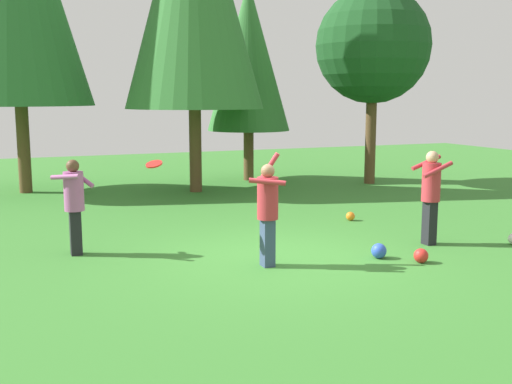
# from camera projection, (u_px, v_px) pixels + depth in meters

# --- Properties ---
(ground_plane) EXTENTS (40.00, 40.00, 0.00)m
(ground_plane) POSITION_uv_depth(u_px,v_px,m) (276.00, 259.00, 10.50)
(ground_plane) COLOR #387A2D
(person_thrower) EXTENTS (0.64, 0.64, 1.84)m
(person_thrower) POSITION_uv_depth(u_px,v_px,m) (268.00, 206.00, 9.89)
(person_thrower) COLOR #38476B
(person_thrower) RESTS_ON ground_plane
(person_catcher) EXTENTS (0.73, 0.74, 1.67)m
(person_catcher) POSITION_uv_depth(u_px,v_px,m) (74.00, 199.00, 10.63)
(person_catcher) COLOR black
(person_catcher) RESTS_ON ground_plane
(person_bystander) EXTENTS (0.64, 0.54, 1.75)m
(person_bystander) POSITION_uv_depth(u_px,v_px,m) (431.00, 189.00, 11.36)
(person_bystander) COLOR black
(person_bystander) RESTS_ON ground_plane
(frisbee) EXTENTS (0.38, 0.38, 0.11)m
(frisbee) POSITION_uv_depth(u_px,v_px,m) (154.00, 164.00, 9.89)
(frisbee) COLOR red
(ball_red) EXTENTS (0.24, 0.24, 0.24)m
(ball_red) POSITION_uv_depth(u_px,v_px,m) (421.00, 256.00, 10.22)
(ball_red) COLOR red
(ball_red) RESTS_ON ground_plane
(ball_orange) EXTENTS (0.20, 0.20, 0.20)m
(ball_orange) POSITION_uv_depth(u_px,v_px,m) (350.00, 216.00, 13.69)
(ball_orange) COLOR orange
(ball_orange) RESTS_ON ground_plane
(ball_blue) EXTENTS (0.26, 0.26, 0.26)m
(ball_blue) POSITION_uv_depth(u_px,v_px,m) (379.00, 251.00, 10.51)
(ball_blue) COLOR blue
(ball_blue) RESTS_ON ground_plane
(tree_far_right) EXTENTS (3.53, 3.53, 6.03)m
(tree_far_right) POSITION_uv_depth(u_px,v_px,m) (373.00, 46.00, 18.92)
(tree_far_right) COLOR brown
(tree_far_right) RESTS_ON ground_plane
(tree_right) EXTENTS (2.66, 2.66, 6.36)m
(tree_right) POSITION_uv_depth(u_px,v_px,m) (248.00, 57.00, 19.76)
(tree_right) COLOR brown
(tree_right) RESTS_ON ground_plane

